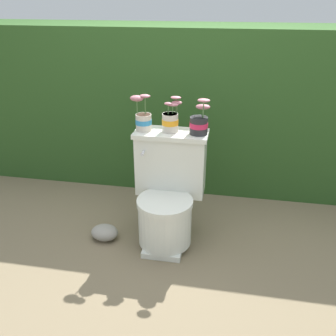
{
  "coord_description": "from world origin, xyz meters",
  "views": [
    {
      "loc": [
        0.38,
        -2.11,
        1.59
      ],
      "look_at": [
        -0.03,
        0.1,
        0.54
      ],
      "focal_mm": 40.0,
      "sensor_mm": 36.0,
      "label": 1
    }
  ],
  "objects_px": {
    "toilet": "(168,192)",
    "potted_plant_midleft": "(171,120)",
    "potted_plant_left": "(143,118)",
    "potted_plant_middle": "(199,123)",
    "garden_stone": "(105,232)"
  },
  "relations": [
    {
      "from": "potted_plant_left",
      "to": "potted_plant_middle",
      "type": "distance_m",
      "value": 0.38
    },
    {
      "from": "toilet",
      "to": "potted_plant_midleft",
      "type": "height_order",
      "value": "potted_plant_midleft"
    },
    {
      "from": "potted_plant_middle",
      "to": "toilet",
      "type": "bearing_deg",
      "value": -149.54
    },
    {
      "from": "toilet",
      "to": "garden_stone",
      "type": "distance_m",
      "value": 0.55
    },
    {
      "from": "toilet",
      "to": "potted_plant_midleft",
      "type": "relative_size",
      "value": 3.23
    },
    {
      "from": "potted_plant_midleft",
      "to": "potted_plant_middle",
      "type": "height_order",
      "value": "potted_plant_middle"
    },
    {
      "from": "toilet",
      "to": "potted_plant_left",
      "type": "xyz_separation_m",
      "value": [
        -0.19,
        0.11,
        0.48
      ]
    },
    {
      "from": "potted_plant_left",
      "to": "garden_stone",
      "type": "distance_m",
      "value": 0.86
    },
    {
      "from": "potted_plant_left",
      "to": "toilet",
      "type": "bearing_deg",
      "value": -30.9
    },
    {
      "from": "potted_plant_left",
      "to": "potted_plant_midleft",
      "type": "distance_m",
      "value": 0.19
    },
    {
      "from": "potted_plant_middle",
      "to": "garden_stone",
      "type": "distance_m",
      "value": 1.02
    },
    {
      "from": "potted_plant_left",
      "to": "garden_stone",
      "type": "xyz_separation_m",
      "value": [
        -0.25,
        -0.23,
        -0.79
      ]
    },
    {
      "from": "potted_plant_left",
      "to": "potted_plant_midleft",
      "type": "bearing_deg",
      "value": 1.75
    },
    {
      "from": "potted_plant_middle",
      "to": "potted_plant_left",
      "type": "bearing_deg",
      "value": 179.32
    },
    {
      "from": "toilet",
      "to": "potted_plant_left",
      "type": "relative_size",
      "value": 3.13
    }
  ]
}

